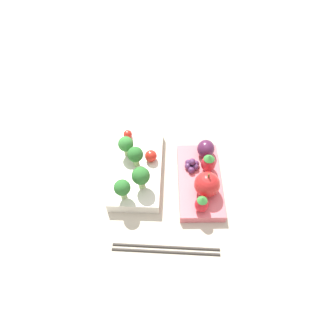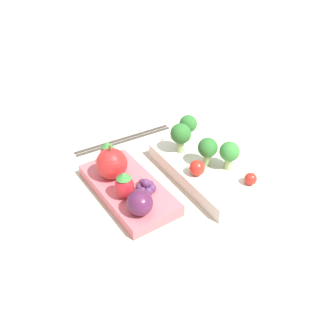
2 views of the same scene
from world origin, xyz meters
name	(u,v)px [view 1 (image 1 of 2)]	position (x,y,z in m)	size (l,w,h in m)	color
ground_plane	(170,175)	(0.00, 0.00, 0.00)	(4.00, 4.00, 0.00)	#BCB29E
bento_box_savoury	(137,168)	(0.00, 0.08, 0.01)	(0.23, 0.13, 0.03)	silver
bento_box_fruit	(199,181)	(-0.01, -0.07, 0.01)	(0.21, 0.12, 0.02)	#DB6670
broccoli_floret_0	(135,156)	(0.00, 0.08, 0.06)	(0.03, 0.03, 0.05)	#93B770
broccoli_floret_1	(122,188)	(-0.09, 0.09, 0.06)	(0.03, 0.03, 0.05)	#93B770
broccoli_floret_2	(141,176)	(-0.06, 0.05, 0.06)	(0.04, 0.04, 0.06)	#93B770
broccoli_floret_3	(126,145)	(0.03, 0.10, 0.06)	(0.03, 0.03, 0.05)	#93B770
cherry_tomato_0	(128,134)	(0.08, 0.11, 0.04)	(0.02, 0.02, 0.02)	red
cherry_tomato_1	(151,156)	(0.02, 0.05, 0.04)	(0.03, 0.03, 0.03)	red
apple	(207,184)	(-0.05, -0.08, 0.05)	(0.05, 0.05, 0.06)	red
strawberry_0	(208,163)	(0.01, -0.08, 0.04)	(0.03, 0.03, 0.05)	red
strawberry_1	(202,204)	(-0.09, -0.08, 0.04)	(0.03, 0.03, 0.04)	red
plum	(206,149)	(0.06, -0.07, 0.04)	(0.04, 0.04, 0.04)	#511E42
grape_cluster	(192,164)	(0.01, -0.05, 0.03)	(0.03, 0.03, 0.02)	#562D5B
chopsticks_pair	(166,249)	(-0.18, -0.02, 0.00)	(0.03, 0.21, 0.01)	#332D28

